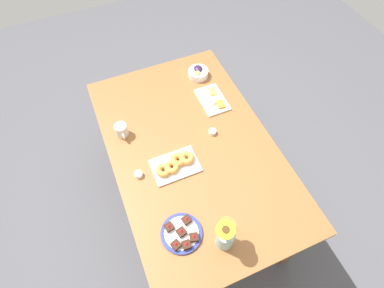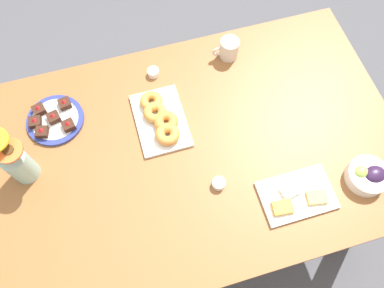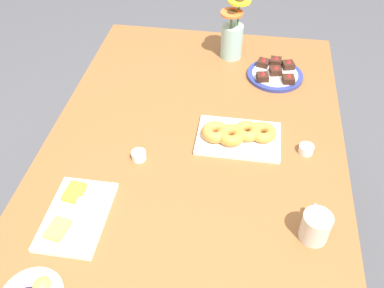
% 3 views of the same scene
% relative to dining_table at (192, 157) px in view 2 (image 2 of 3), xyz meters
% --- Properties ---
extents(ground_plane, '(6.00, 6.00, 0.00)m').
position_rel_dining_table_xyz_m(ground_plane, '(0.00, 0.00, -0.65)').
color(ground_plane, '#4C4C51').
extents(dining_table, '(1.60, 1.00, 0.74)m').
position_rel_dining_table_xyz_m(dining_table, '(0.00, 0.00, 0.00)').
color(dining_table, brown).
rests_on(dining_table, ground_plane).
extents(coffee_mug, '(0.11, 0.08, 0.09)m').
position_rel_dining_table_xyz_m(coffee_mug, '(-0.27, -0.37, 0.13)').
color(coffee_mug, beige).
rests_on(coffee_mug, dining_table).
extents(grape_bowl, '(0.15, 0.15, 0.07)m').
position_rel_dining_table_xyz_m(grape_bowl, '(-0.57, 0.29, 0.12)').
color(grape_bowl, white).
rests_on(grape_bowl, dining_table).
extents(cheese_platter, '(0.26, 0.17, 0.03)m').
position_rel_dining_table_xyz_m(cheese_platter, '(-0.30, 0.29, 0.10)').
color(cheese_platter, white).
rests_on(cheese_platter, dining_table).
extents(croissant_platter, '(0.19, 0.28, 0.05)m').
position_rel_dining_table_xyz_m(croissant_platter, '(0.08, -0.14, 0.11)').
color(croissant_platter, white).
rests_on(croissant_platter, dining_table).
extents(jam_cup_honey, '(0.05, 0.05, 0.03)m').
position_rel_dining_table_xyz_m(jam_cup_honey, '(-0.05, 0.17, 0.10)').
color(jam_cup_honey, white).
rests_on(jam_cup_honey, dining_table).
extents(jam_cup_berry, '(0.05, 0.05, 0.03)m').
position_rel_dining_table_xyz_m(jam_cup_berry, '(0.06, -0.37, 0.10)').
color(jam_cup_berry, white).
rests_on(jam_cup_berry, dining_table).
extents(dessert_plate, '(0.22, 0.22, 0.05)m').
position_rel_dining_table_xyz_m(dessert_plate, '(0.48, -0.26, 0.10)').
color(dessert_plate, navy).
rests_on(dessert_plate, dining_table).
extents(flower_vase, '(0.12, 0.12, 0.25)m').
position_rel_dining_table_xyz_m(flower_vase, '(0.60, -0.07, 0.17)').
color(flower_vase, '#99C1B7').
rests_on(flower_vase, dining_table).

